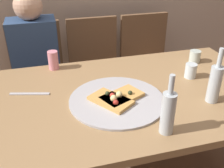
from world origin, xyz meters
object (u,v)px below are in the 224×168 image
at_px(pizza_tray, 117,100).
at_px(wine_glass, 191,71).
at_px(dining_table, 133,102).
at_px(pizza_slice_extra, 111,100).
at_px(tumbler_near, 195,56).
at_px(chair_right, 147,59).
at_px(chair_left, 38,71).
at_px(table_knife, 30,94).
at_px(wine_bottle, 168,112).
at_px(soda_can, 53,60).
at_px(pizza_slice_last, 122,96).
at_px(guest_in_sweater, 36,65).
at_px(chair_middle, 96,64).
at_px(beer_bottle, 215,83).

distance_m(pizza_tray, wine_glass, 0.53).
relative_size(dining_table, pizza_slice_extra, 6.31).
bearing_deg(tumbler_near, chair_right, 98.14).
xyz_separation_m(pizza_tray, chair_left, (-0.41, 0.96, -0.23)).
distance_m(dining_table, chair_left, 1.04).
distance_m(chair_left, chair_right, 0.98).
bearing_deg(tumbler_near, table_knife, -172.43).
xyz_separation_m(pizza_tray, wine_glass, (0.51, 0.14, 0.04)).
relative_size(wine_bottle, chair_left, 0.32).
distance_m(soda_can, chair_left, 0.56).
bearing_deg(dining_table, pizza_slice_last, -145.15).
xyz_separation_m(pizza_slice_last, guest_in_sweater, (-0.44, 0.80, -0.12)).
bearing_deg(dining_table, pizza_slice_extra, -151.20).
bearing_deg(pizza_slice_last, pizza_tray, -170.18).
bearing_deg(chair_middle, dining_table, 92.15).
xyz_separation_m(wine_bottle, chair_right, (0.43, 1.26, -0.33)).
distance_m(tumbler_near, table_knife, 1.12).
bearing_deg(chair_middle, pizza_slice_last, 86.44).
height_order(pizza_tray, table_knife, pizza_tray).
relative_size(chair_left, chair_middle, 1.00).
relative_size(wine_bottle, beer_bottle, 0.96).
bearing_deg(pizza_slice_extra, table_knife, 152.69).
height_order(pizza_slice_extra, tumbler_near, tumbler_near).
bearing_deg(beer_bottle, wine_bottle, -153.77).
relative_size(pizza_tray, chair_right, 0.56).
distance_m(wine_glass, chair_left, 1.26).
height_order(wine_glass, table_knife, wine_glass).
relative_size(pizza_slice_extra, table_knife, 1.16).
height_order(pizza_slice_extra, chair_middle, chair_middle).
xyz_separation_m(tumbler_near, chair_middle, (-0.57, 0.61, -0.27)).
relative_size(pizza_slice_last, chair_right, 0.28).
bearing_deg(pizza_tray, pizza_slice_last, 9.82).
height_order(pizza_slice_last, tumbler_near, tumbler_near).
bearing_deg(table_knife, guest_in_sweater, -78.56).
height_order(table_knife, guest_in_sweater, guest_in_sweater).
xyz_separation_m(pizza_slice_extra, chair_right, (0.61, 0.97, -0.25)).
bearing_deg(chair_middle, chair_right, -180.00).
distance_m(pizza_slice_last, soda_can, 0.58).
relative_size(tumbler_near, wine_glass, 0.92).
bearing_deg(chair_right, wine_glass, 85.82).
xyz_separation_m(pizza_slice_last, beer_bottle, (0.46, -0.13, 0.09)).
bearing_deg(pizza_tray, soda_can, 120.63).
distance_m(beer_bottle, soda_can, 0.99).
xyz_separation_m(wine_bottle, table_knife, (-0.59, 0.49, -0.10)).
relative_size(pizza_tray, tumbler_near, 6.24).
bearing_deg(soda_can, chair_right, 28.47).
bearing_deg(wine_bottle, chair_left, 113.63).
bearing_deg(chair_left, guest_in_sweater, 90.00).
xyz_separation_m(beer_bottle, chair_middle, (-0.40, 1.09, -0.33)).
bearing_deg(chair_middle, pizza_tray, 84.89).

